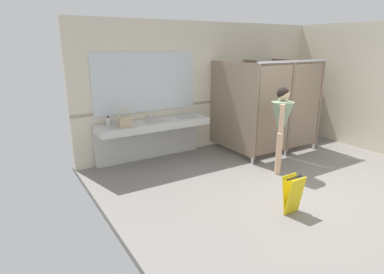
{
  "coord_description": "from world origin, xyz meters",
  "views": [
    {
      "loc": [
        -4.18,
        -3.09,
        2.33
      ],
      "look_at": [
        -1.89,
        0.64,
        1.04
      ],
      "focal_mm": 29.68,
      "sensor_mm": 36.0,
      "label": 1
    }
  ],
  "objects_px": {
    "paper_cup": "(132,123)",
    "wet_floor_sign": "(293,194)",
    "handbag": "(125,121)",
    "person_standing": "(281,120)",
    "soap_dispenser": "(108,121)"
  },
  "relations": [
    {
      "from": "paper_cup",
      "to": "wet_floor_sign",
      "type": "height_order",
      "value": "paper_cup"
    },
    {
      "from": "paper_cup",
      "to": "handbag",
      "type": "bearing_deg",
      "value": -157.72
    },
    {
      "from": "person_standing",
      "to": "handbag",
      "type": "bearing_deg",
      "value": 146.09
    },
    {
      "from": "person_standing",
      "to": "soap_dispenser",
      "type": "height_order",
      "value": "person_standing"
    },
    {
      "from": "soap_dispenser",
      "to": "wet_floor_sign",
      "type": "distance_m",
      "value": 3.56
    },
    {
      "from": "soap_dispenser",
      "to": "paper_cup",
      "type": "bearing_deg",
      "value": -36.35
    },
    {
      "from": "handbag",
      "to": "person_standing",
      "type": "bearing_deg",
      "value": -33.91
    },
    {
      "from": "paper_cup",
      "to": "person_standing",
      "type": "bearing_deg",
      "value": -36.58
    },
    {
      "from": "person_standing",
      "to": "wet_floor_sign",
      "type": "height_order",
      "value": "person_standing"
    },
    {
      "from": "soap_dispenser",
      "to": "wet_floor_sign",
      "type": "height_order",
      "value": "soap_dispenser"
    },
    {
      "from": "handbag",
      "to": "paper_cup",
      "type": "distance_m",
      "value": 0.17
    },
    {
      "from": "person_standing",
      "to": "paper_cup",
      "type": "relative_size",
      "value": 18.78
    },
    {
      "from": "person_standing",
      "to": "soap_dispenser",
      "type": "bearing_deg",
      "value": 143.46
    },
    {
      "from": "handbag",
      "to": "paper_cup",
      "type": "height_order",
      "value": "handbag"
    },
    {
      "from": "person_standing",
      "to": "wet_floor_sign",
      "type": "xyz_separation_m",
      "value": [
        -0.96,
        -1.19,
        -0.72
      ]
    }
  ]
}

